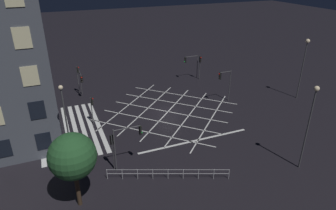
{
  "coord_description": "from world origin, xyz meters",
  "views": [
    {
      "loc": [
        32.54,
        -13.32,
        17.65
      ],
      "look_at": [
        0.0,
        0.0,
        0.96
      ],
      "focal_mm": 32.0,
      "sensor_mm": 36.0,
      "label": 1
    }
  ],
  "objects_px": {
    "street_lamp_west": "(311,114)",
    "street_tree_near": "(72,157)",
    "traffic_light_sw_cross": "(78,75)",
    "traffic_light_median_south": "(92,105)",
    "traffic_light_nw_main": "(200,63)",
    "traffic_light_se_cross": "(129,138)",
    "traffic_light_se_main": "(112,145)",
    "traffic_light_sw_main": "(81,80)",
    "traffic_light_median_north": "(224,80)",
    "street_lamp_east": "(66,118)",
    "traffic_light_nw_cross": "(191,62)",
    "street_lamp_far": "(305,55)"
  },
  "relations": [
    {
      "from": "street_lamp_east",
      "to": "street_lamp_west",
      "type": "relative_size",
      "value": 0.99
    },
    {
      "from": "traffic_light_sw_main",
      "to": "street_tree_near",
      "type": "height_order",
      "value": "street_tree_near"
    },
    {
      "from": "traffic_light_se_cross",
      "to": "street_tree_near",
      "type": "relative_size",
      "value": 0.69
    },
    {
      "from": "traffic_light_median_north",
      "to": "traffic_light_nw_main",
      "type": "height_order",
      "value": "traffic_light_median_north"
    },
    {
      "from": "traffic_light_sw_cross",
      "to": "traffic_light_median_south",
      "type": "xyz_separation_m",
      "value": [
        9.74,
        0.33,
        -0.62
      ]
    },
    {
      "from": "traffic_light_median_north",
      "to": "street_lamp_east",
      "type": "height_order",
      "value": "street_lamp_east"
    },
    {
      "from": "street_lamp_far",
      "to": "street_lamp_east",
      "type": "bearing_deg",
      "value": -82.25
    },
    {
      "from": "street_lamp_east",
      "to": "street_lamp_west",
      "type": "xyz_separation_m",
      "value": [
        8.5,
        19.92,
        0.52
      ]
    },
    {
      "from": "street_tree_near",
      "to": "street_lamp_west",
      "type": "bearing_deg",
      "value": 81.59
    },
    {
      "from": "traffic_light_se_main",
      "to": "street_lamp_west",
      "type": "distance_m",
      "value": 17.89
    },
    {
      "from": "traffic_light_nw_cross",
      "to": "traffic_light_sw_main",
      "type": "relative_size",
      "value": 1.1
    },
    {
      "from": "street_tree_near",
      "to": "traffic_light_nw_main",
      "type": "bearing_deg",
      "value": 134.48
    },
    {
      "from": "traffic_light_sw_main",
      "to": "street_lamp_west",
      "type": "bearing_deg",
      "value": 34.06
    },
    {
      "from": "traffic_light_sw_main",
      "to": "street_tree_near",
      "type": "relative_size",
      "value": 0.57
    },
    {
      "from": "traffic_light_se_main",
      "to": "street_tree_near",
      "type": "relative_size",
      "value": 0.57
    },
    {
      "from": "traffic_light_nw_main",
      "to": "street_lamp_east",
      "type": "relative_size",
      "value": 0.48
    },
    {
      "from": "street_lamp_east",
      "to": "street_tree_near",
      "type": "relative_size",
      "value": 1.28
    },
    {
      "from": "traffic_light_nw_main",
      "to": "traffic_light_sw_main",
      "type": "bearing_deg",
      "value": -89.25
    },
    {
      "from": "street_lamp_far",
      "to": "traffic_light_median_south",
      "type": "bearing_deg",
      "value": -96.68
    },
    {
      "from": "street_lamp_west",
      "to": "street_tree_near",
      "type": "distance_m",
      "value": 20.25
    },
    {
      "from": "street_lamp_east",
      "to": "traffic_light_median_north",
      "type": "bearing_deg",
      "value": 108.94
    },
    {
      "from": "traffic_light_nw_cross",
      "to": "traffic_light_se_main",
      "type": "bearing_deg",
      "value": 47.83
    },
    {
      "from": "traffic_light_nw_main",
      "to": "traffic_light_sw_cross",
      "type": "height_order",
      "value": "traffic_light_sw_cross"
    },
    {
      "from": "traffic_light_nw_cross",
      "to": "traffic_light_sw_main",
      "type": "bearing_deg",
      "value": 3.11
    },
    {
      "from": "traffic_light_se_main",
      "to": "street_lamp_east",
      "type": "relative_size",
      "value": 0.44
    },
    {
      "from": "street_lamp_east",
      "to": "street_lamp_west",
      "type": "bearing_deg",
      "value": 66.9
    },
    {
      "from": "traffic_light_nw_main",
      "to": "traffic_light_median_north",
      "type": "bearing_deg",
      "value": -7.08
    },
    {
      "from": "traffic_light_sw_main",
      "to": "traffic_light_nw_main",
      "type": "bearing_deg",
      "value": 90.75
    },
    {
      "from": "traffic_light_nw_cross",
      "to": "street_lamp_west",
      "type": "height_order",
      "value": "street_lamp_west"
    },
    {
      "from": "traffic_light_nw_main",
      "to": "traffic_light_se_cross",
      "type": "distance_m",
      "value": 25.63
    },
    {
      "from": "traffic_light_sw_main",
      "to": "street_lamp_west",
      "type": "distance_m",
      "value": 30.0
    },
    {
      "from": "traffic_light_se_cross",
      "to": "traffic_light_sw_main",
      "type": "height_order",
      "value": "traffic_light_se_cross"
    },
    {
      "from": "street_lamp_east",
      "to": "street_lamp_far",
      "type": "height_order",
      "value": "street_lamp_far"
    },
    {
      "from": "traffic_light_median_south",
      "to": "street_tree_near",
      "type": "bearing_deg",
      "value": -104.32
    },
    {
      "from": "traffic_light_median_north",
      "to": "street_lamp_west",
      "type": "distance_m",
      "value": 16.01
    },
    {
      "from": "traffic_light_sw_cross",
      "to": "street_lamp_east",
      "type": "distance_m",
      "value": 17.77
    },
    {
      "from": "traffic_light_nw_cross",
      "to": "street_lamp_west",
      "type": "bearing_deg",
      "value": 87.77
    },
    {
      "from": "traffic_light_nw_main",
      "to": "street_lamp_east",
      "type": "height_order",
      "value": "street_lamp_east"
    },
    {
      "from": "traffic_light_median_south",
      "to": "street_tree_near",
      "type": "height_order",
      "value": "street_tree_near"
    },
    {
      "from": "traffic_light_median_south",
      "to": "street_tree_near",
      "type": "distance_m",
      "value": 13.79
    },
    {
      "from": "traffic_light_median_north",
      "to": "street_lamp_far",
      "type": "distance_m",
      "value": 11.44
    },
    {
      "from": "traffic_light_se_cross",
      "to": "traffic_light_se_main",
      "type": "distance_m",
      "value": 1.67
    },
    {
      "from": "traffic_light_nw_cross",
      "to": "traffic_light_nw_main",
      "type": "distance_m",
      "value": 1.59
    },
    {
      "from": "traffic_light_sw_main",
      "to": "street_lamp_far",
      "type": "xyz_separation_m",
      "value": [
        11.9,
        28.59,
        3.71
      ]
    },
    {
      "from": "street_lamp_far",
      "to": "traffic_light_se_main",
      "type": "bearing_deg",
      "value": -77.39
    },
    {
      "from": "traffic_light_median_south",
      "to": "street_lamp_west",
      "type": "height_order",
      "value": "street_lamp_west"
    },
    {
      "from": "street_tree_near",
      "to": "traffic_light_sw_cross",
      "type": "bearing_deg",
      "value": 172.45
    },
    {
      "from": "street_lamp_west",
      "to": "street_tree_near",
      "type": "bearing_deg",
      "value": -98.41
    },
    {
      "from": "traffic_light_nw_cross",
      "to": "traffic_light_sw_cross",
      "type": "bearing_deg",
      "value": -0.66
    },
    {
      "from": "traffic_light_median_south",
      "to": "traffic_light_sw_main",
      "type": "bearing_deg",
      "value": 90.56
    }
  ]
}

